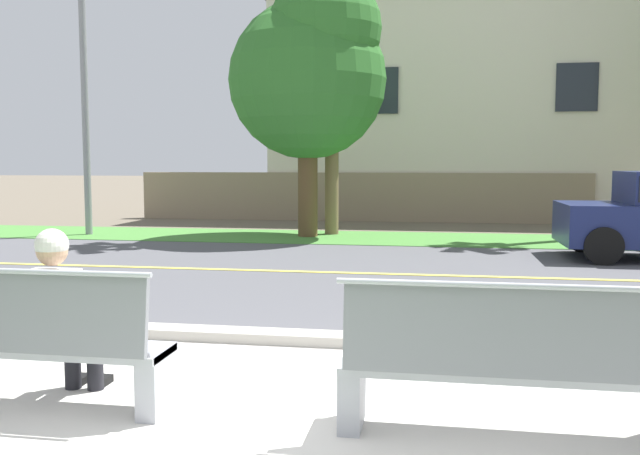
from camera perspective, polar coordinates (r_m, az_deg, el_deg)
The scene contains 13 objects.
ground_plane at distance 12.01m, azimuth 3.98°, elevation -2.71°, with size 140.00×140.00×0.00m, color #665B4C.
sidewalk_pavement at distance 4.71m, azimuth -5.68°, elevation -15.67°, with size 44.00×3.60×0.01m, color beige.
curb_edge at distance 6.51m, azimuth -1.07°, elevation -9.21°, with size 44.00×0.30×0.11m, color #ADA89E.
street_asphalt at distance 10.54m, azimuth 3.16°, elevation -3.83°, with size 52.00×8.00×0.01m, color #515156.
road_centre_line at distance 10.54m, azimuth 3.16°, elevation -3.80°, with size 48.00×0.14×0.01m, color #E0CC4C.
far_verge_grass at distance 15.41m, azimuth 5.26°, elevation -0.89°, with size 48.00×2.80×0.02m, color #478438.
bench_left at distance 5.17m, azimuth -23.59°, elevation -8.85°, with size 2.03×0.48×1.01m.
bench_right at distance 4.37m, azimuth 15.22°, elevation -11.16°, with size 2.03×0.48×1.01m.
seated_person_white at distance 5.16m, azimuth -20.67°, elevation -6.37°, with size 0.52×0.68×1.25m.
streetlamp at distance 17.22m, azimuth -18.66°, elevation 11.99°, with size 0.24×2.10×6.50m.
shade_tree_far_left at distance 15.66m, azimuth -0.67°, elevation 13.10°, with size 3.54×3.54×5.84m.
garden_wall at distance 19.93m, azimuth 3.13°, elevation 2.56°, with size 13.00×0.36×1.40m, color gray.
house_across_street at distance 23.09m, azimuth 12.36°, elevation 10.37°, with size 12.88×6.91×7.37m.
Camera 1 is at (1.18, -3.83, 1.70)m, focal length 38.53 mm.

